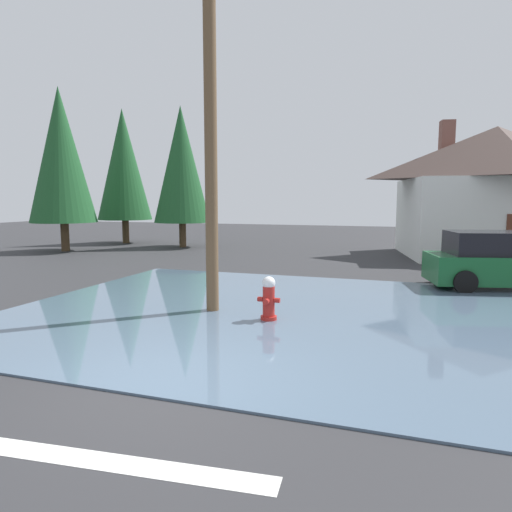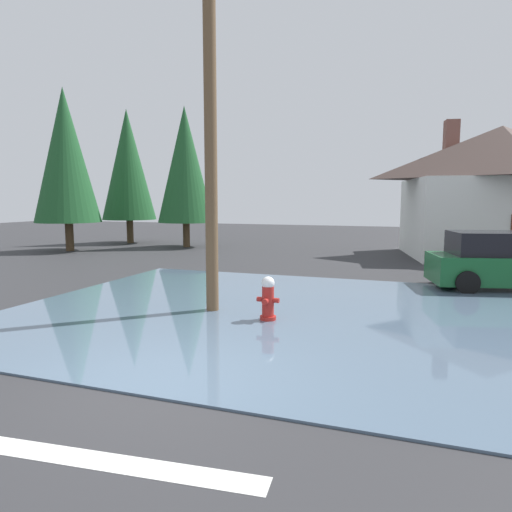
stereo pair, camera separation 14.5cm
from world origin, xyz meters
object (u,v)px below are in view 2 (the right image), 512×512
at_px(house, 499,190).
at_px(parked_car, 509,262).
at_px(utility_pole, 210,102).
at_px(pine_tree_mid_left, 66,156).
at_px(pine_tree_tall_left, 185,165).
at_px(fire_hydrant, 268,299).
at_px(pine_tree_short_left, 128,165).

relative_size(house, parked_car, 1.90).
bearing_deg(utility_pole, parked_car, 37.37).
bearing_deg(house, parked_car, -95.56).
bearing_deg(utility_pole, pine_tree_mid_left, 142.88).
height_order(house, parked_car, house).
bearing_deg(pine_tree_mid_left, pine_tree_tall_left, 37.63).
height_order(fire_hydrant, parked_car, parked_car).
relative_size(pine_tree_tall_left, pine_tree_short_left, 0.96).
distance_m(pine_tree_mid_left, pine_tree_short_left, 4.61).
height_order(fire_hydrant, utility_pole, utility_pole).
height_order(parked_car, pine_tree_mid_left, pine_tree_mid_left).
height_order(utility_pole, pine_tree_mid_left, utility_pole).
relative_size(house, pine_tree_short_left, 1.16).
relative_size(utility_pole, parked_car, 1.89).
height_order(utility_pole, house, utility_pole).
bearing_deg(utility_pole, pine_tree_short_left, 130.42).
bearing_deg(pine_tree_tall_left, pine_tree_short_left, 166.76).
xyz_separation_m(pine_tree_tall_left, pine_tree_short_left, (-4.27, 1.00, 0.17)).
bearing_deg(pine_tree_mid_left, fire_hydrant, -35.16).
bearing_deg(utility_pole, house, 60.20).
relative_size(house, pine_tree_tall_left, 1.21).
relative_size(fire_hydrant, house, 0.11).
relative_size(utility_pole, pine_tree_short_left, 1.16).
xyz_separation_m(fire_hydrant, utility_pole, (-1.46, 0.40, 4.17)).
relative_size(pine_tree_tall_left, pine_tree_mid_left, 0.93).
height_order(utility_pole, pine_tree_short_left, utility_pole).
bearing_deg(utility_pole, pine_tree_tall_left, 120.26).
bearing_deg(fire_hydrant, utility_pole, 164.76).
xyz_separation_m(house, pine_tree_tall_left, (-15.06, -0.63, 1.40)).
distance_m(house, parked_car, 8.44).
distance_m(pine_tree_tall_left, pine_tree_short_left, 4.39).
distance_m(parked_car, pine_tree_short_left, 20.73).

